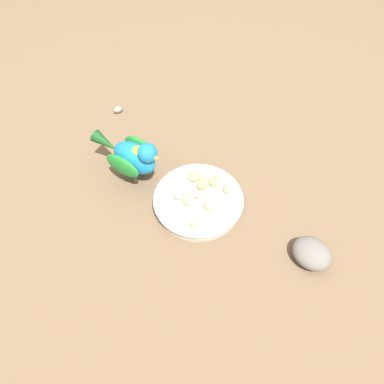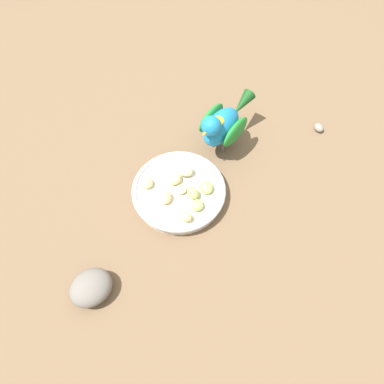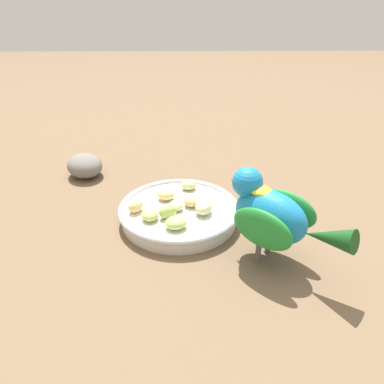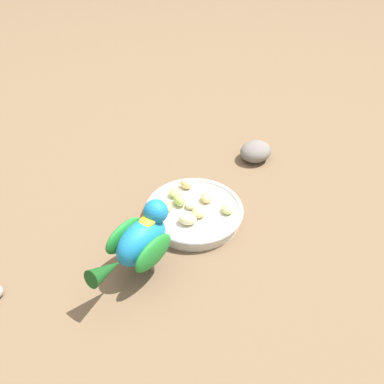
# 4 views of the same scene
# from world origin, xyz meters

# --- Properties ---
(ground_plane) EXTENTS (4.00, 4.00, 0.00)m
(ground_plane) POSITION_xyz_m (0.00, 0.00, 0.00)
(ground_plane) COLOR brown
(feeding_bowl) EXTENTS (0.21, 0.21, 0.03)m
(feeding_bowl) POSITION_xyz_m (0.01, 0.01, 0.02)
(feeding_bowl) COLOR beige
(feeding_bowl) RESTS_ON ground_plane
(apple_piece_0) EXTENTS (0.04, 0.03, 0.02)m
(apple_piece_0) POSITION_xyz_m (-0.00, 0.09, 0.04)
(apple_piece_0) COLOR #E5C67F
(apple_piece_0) RESTS_ON feeding_bowl
(apple_piece_1) EXTENTS (0.03, 0.03, 0.02)m
(apple_piece_1) POSITION_xyz_m (0.01, 0.02, 0.03)
(apple_piece_1) COLOR beige
(apple_piece_1) RESTS_ON feeding_bowl
(apple_piece_2) EXTENTS (0.03, 0.04, 0.02)m
(apple_piece_2) POSITION_xyz_m (-0.05, 0.02, 0.03)
(apple_piece_2) COLOR #B2CC66
(apple_piece_2) RESTS_ON feeding_bowl
(apple_piece_3) EXTENTS (0.04, 0.04, 0.02)m
(apple_piece_3) POSITION_xyz_m (-0.03, 0.06, 0.03)
(apple_piece_3) COLOR #B2CC66
(apple_piece_3) RESTS_ON feeding_bowl
(apple_piece_4) EXTENTS (0.03, 0.03, 0.02)m
(apple_piece_4) POSITION_xyz_m (0.04, 0.04, 0.04)
(apple_piece_4) COLOR #E5C67F
(apple_piece_4) RESTS_ON feeding_bowl
(apple_piece_5) EXTENTS (0.04, 0.04, 0.02)m
(apple_piece_5) POSITION_xyz_m (-0.01, -0.03, 0.04)
(apple_piece_5) COLOR beige
(apple_piece_5) RESTS_ON feeding_bowl
(apple_piece_6) EXTENTS (0.04, 0.04, 0.02)m
(apple_piece_6) POSITION_xyz_m (0.02, -0.01, 0.03)
(apple_piece_6) COLOR #E5C67F
(apple_piece_6) RESTS_ON feeding_bowl
(apple_piece_7) EXTENTS (0.03, 0.04, 0.02)m
(apple_piece_7) POSITION_xyz_m (-0.02, 0.03, 0.04)
(apple_piece_7) COLOR #B2CC66
(apple_piece_7) RESTS_ON feeding_bowl
(apple_piece_8) EXTENTS (0.03, 0.03, 0.02)m
(apple_piece_8) POSITION_xyz_m (0.08, -0.01, 0.03)
(apple_piece_8) COLOR #C6D17A
(apple_piece_8) RESTS_ON feeding_bowl
(parrot) EXTENTS (0.16, 0.16, 0.14)m
(parrot) POSITION_xyz_m (-0.10, -0.12, 0.08)
(parrot) COLOR #59544C
(parrot) RESTS_ON ground_plane
(rock_large) EXTENTS (0.11, 0.11, 0.05)m
(rock_large) POSITION_xyz_m (0.19, 0.22, 0.02)
(rock_large) COLOR slate
(rock_large) RESTS_ON ground_plane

